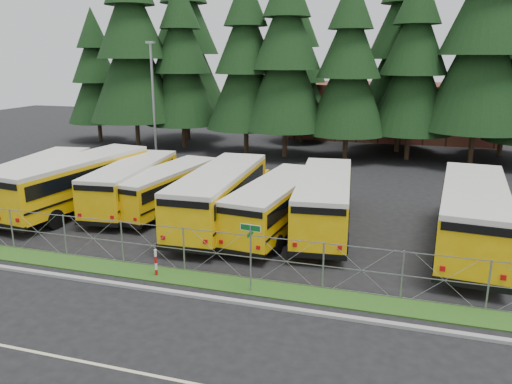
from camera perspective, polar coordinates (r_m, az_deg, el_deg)
ground at (r=22.55m, az=-4.73°, el=-8.28°), size 120.00×120.00×0.00m
curb at (r=19.95m, az=-8.06°, el=-11.48°), size 50.00×0.25×0.12m
grass_verge at (r=21.11m, az=-6.45°, el=-9.95°), size 50.00×1.40×0.06m
road_lane_line at (r=16.30m, az=-15.67°, el=-18.82°), size 50.00×0.12×0.01m
chainlink_fence at (r=21.31m, az=-5.78°, el=-6.83°), size 44.00×0.10×2.00m
brick_building at (r=59.50m, az=15.32°, el=8.97°), size 22.00×10.00×6.00m
bus_0 at (r=33.13m, az=-23.59°, el=0.88°), size 4.21×11.58×2.97m
bus_1 at (r=31.80m, az=-19.27°, el=0.95°), size 4.49×12.40×3.18m
bus_2 at (r=31.31m, az=-13.66°, el=0.80°), size 3.59×10.87×2.80m
bus_3 at (r=30.29m, az=-9.76°, el=0.34°), size 3.54×10.12×2.60m
bus_4 at (r=27.31m, az=-3.90°, el=-0.56°), size 3.29×11.96×3.11m
bus_5 at (r=26.25m, az=2.53°, el=-1.58°), size 3.58×10.76×2.77m
bus_6 at (r=26.73m, az=7.83°, el=-1.17°), size 3.87×11.60×2.98m
bus_east at (r=25.86m, az=23.44°, el=-2.60°), size 4.00×12.55×3.23m
street_sign at (r=19.24m, az=-0.63°, el=-5.93°), size 0.84×0.55×2.81m
striped_bollard at (r=21.56m, az=-11.37°, el=-7.95°), size 0.11×0.11×1.20m
light_standard at (r=42.37m, az=-11.64°, el=10.24°), size 0.70×0.35×10.14m
conifer_0 at (r=57.16m, az=-17.87°, el=12.53°), size 6.30×6.30×13.93m
conifer_1 at (r=51.14m, az=-13.94°, el=15.62°), size 8.75×8.75×19.36m
conifer_2 at (r=50.72m, az=-8.52°, el=14.19°), size 7.39×7.39×16.34m
conifer_3 at (r=47.09m, az=-1.17°, el=14.34°), size 7.44×7.44×16.45m
conifer_4 at (r=45.49m, az=3.46°, el=14.87°), size 7.86×7.86×17.38m
conifer_5 at (r=44.81m, az=10.56°, el=13.68°), size 7.18×7.18×15.87m
conifer_6 at (r=46.14m, az=17.58°, el=13.62°), size 7.43×7.43×16.42m
conifer_7 at (r=45.94m, az=24.57°, el=15.27°), size 9.08×9.08×20.08m
conifer_10 at (r=55.74m, az=-8.11°, el=16.33°), size 9.19×9.19×20.32m
conifer_11 at (r=53.91m, az=5.30°, el=13.13°), size 6.36×6.36×14.05m
conifer_12 at (r=49.77m, az=16.55°, el=15.44°), size 8.74×8.74×19.32m
conifer_13 at (r=51.03m, az=27.02°, el=12.18°), size 6.93×6.93×15.34m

